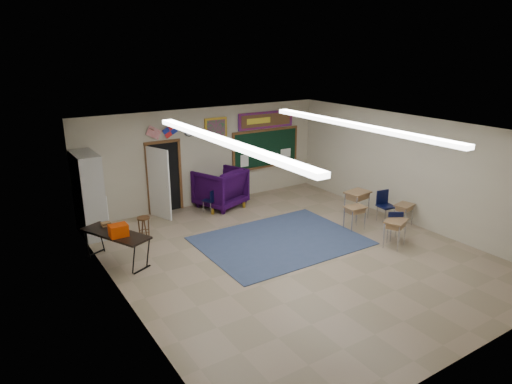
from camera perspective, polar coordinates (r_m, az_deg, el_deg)
floor at (r=11.05m, az=4.67°, el=-7.78°), size 9.00×9.00×0.00m
back_wall at (r=14.18m, az=-6.26°, el=4.42°), size 8.00×0.04×3.00m
front_wall at (r=7.71m, az=25.88°, el=-9.17°), size 8.00×0.04×3.00m
left_wall at (r=8.78m, az=-16.42°, el=-4.77°), size 0.04×9.00×3.00m
right_wall at (r=13.23m, az=18.79°, el=2.58°), size 0.04×9.00×3.00m
ceiling at (r=10.12m, az=5.09°, el=7.72°), size 8.00×9.00×0.04m
area_rug at (r=11.74m, az=3.08°, el=-6.09°), size 4.00×3.00×0.02m
fluorescent_strips at (r=10.14m, az=5.08°, el=7.39°), size 3.86×6.00×0.10m
doorway at (r=13.58m, az=-11.58°, el=1.63°), size 1.10×0.89×2.16m
chalkboard at (r=15.24m, az=1.25°, el=5.33°), size 2.55×0.14×1.30m
bulletin_board at (r=15.06m, az=1.26°, el=8.99°), size 2.10×0.05×0.55m
framed_art_print at (r=14.14m, az=-5.03°, el=7.94°), size 0.75×0.05×0.65m
wall_clock at (r=13.75m, az=-8.38°, el=7.53°), size 0.32×0.05×0.32m
wall_flags at (r=13.38m, az=-11.69°, el=7.64°), size 1.16×0.06×0.70m
storage_cabinet at (r=12.52m, az=-20.16°, el=-0.33°), size 0.59×1.25×2.20m
wingback_armchair at (r=14.07m, az=-4.50°, el=0.56°), size 1.67×1.69×1.20m
student_chair_reading at (r=13.65m, az=-5.81°, el=-1.10°), size 0.48×0.48×0.72m
student_chair_desk_a at (r=12.13m, az=16.69°, el=-3.97°), size 0.57×0.57×0.83m
student_chair_desk_b at (r=13.32m, az=15.96°, el=-1.81°), size 0.49×0.49×0.89m
student_desk_front_left at (r=12.61m, az=12.23°, el=-3.02°), size 0.56×0.44×0.65m
student_desk_front_right at (r=13.34m, az=12.49°, el=-1.43°), size 0.75×0.61×0.82m
student_desk_back_left at (r=11.77m, az=16.97°, el=-4.79°), size 0.71×0.62×0.70m
student_desk_back_right at (r=13.19m, az=17.96°, el=-2.62°), size 0.60×0.51×0.63m
folding_table at (r=10.96m, az=-17.04°, el=-6.49°), size 1.27×1.84×1.00m
wooden_stool at (r=12.13m, az=-13.83°, el=-4.32°), size 0.33×0.33×0.58m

